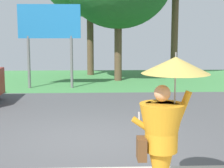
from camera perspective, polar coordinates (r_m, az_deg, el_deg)
ground_plane at (r=10.81m, az=-3.06°, el=-4.50°), size 40.00×22.00×0.20m
monk_pedestrian at (r=4.79m, az=8.42°, el=-7.75°), size 1.02×0.90×2.13m
roadside_billboard at (r=15.02m, az=-10.14°, el=9.03°), size 2.60×0.12×3.50m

